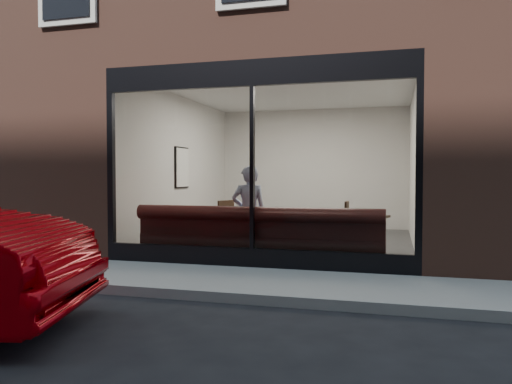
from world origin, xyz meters
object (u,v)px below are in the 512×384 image
(cafe_table_left, at_px, (186,212))
(cafe_chair_left, at_px, (219,236))
(cafe_table_right, at_px, (368,217))
(banquette, at_px, (259,249))
(cafe_chair_right, at_px, (336,239))
(person, at_px, (249,213))

(cafe_table_left, relative_size, cafe_chair_left, 1.55)
(cafe_chair_left, bearing_deg, cafe_table_left, 74.76)
(cafe_table_right, bearing_deg, banquette, -157.48)
(cafe_table_right, height_order, cafe_chair_right, cafe_table_right)
(person, relative_size, cafe_chair_left, 3.73)
(cafe_table_left, relative_size, cafe_chair_right, 1.77)
(cafe_chair_left, bearing_deg, cafe_chair_right, -150.94)
(cafe_table_right, xyz_separation_m, cafe_chair_left, (-2.85, 0.60, -0.50))
(cafe_chair_right, bearing_deg, cafe_chair_left, 7.22)
(cafe_table_left, xyz_separation_m, cafe_chair_right, (2.68, 0.76, -0.50))
(banquette, height_order, cafe_table_left, cafe_table_left)
(cafe_table_left, height_order, cafe_chair_right, cafe_table_left)
(cafe_chair_left, bearing_deg, banquette, 155.26)
(person, height_order, cafe_table_left, person)
(banquette, relative_size, cafe_table_left, 6.06)
(banquette, bearing_deg, cafe_chair_right, 54.50)
(banquette, distance_m, person, 0.66)
(cafe_table_right, xyz_separation_m, cafe_chair_right, (-0.61, 0.82, -0.50))
(person, bearing_deg, cafe_table_right, 172.01)
(person, xyz_separation_m, cafe_table_right, (1.93, 0.47, -0.05))
(person, bearing_deg, cafe_chair_right, -157.45)
(banquette, distance_m, cafe_chair_left, 1.75)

